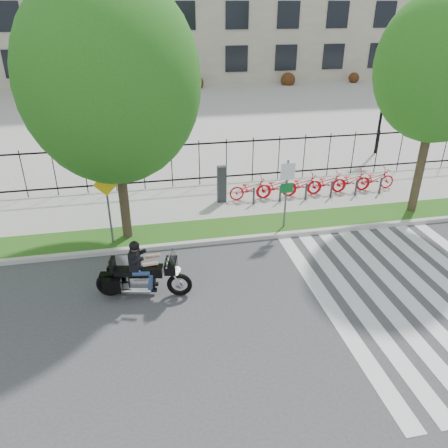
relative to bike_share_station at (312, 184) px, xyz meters
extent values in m
plane|color=#3D3D40|center=(-4.47, -7.20, -0.62)|extent=(120.00, 120.00, 0.00)
cube|color=#B8B5AD|center=(-4.47, -3.10, -0.54)|extent=(60.00, 0.20, 0.15)
cube|color=#225A16|center=(-4.47, -2.25, -0.54)|extent=(60.00, 1.50, 0.15)
cube|color=gray|center=(-4.47, 0.25, -0.54)|extent=(60.00, 3.50, 0.15)
cube|color=gray|center=(-4.47, 17.80, -0.57)|extent=(80.00, 34.00, 0.10)
cylinder|color=black|center=(5.53, 4.80, 1.38)|extent=(0.14, 0.14, 4.00)
cylinder|color=black|center=(5.53, 4.80, 3.28)|extent=(0.06, 0.70, 0.70)
sphere|color=white|center=(5.18, 4.80, 3.38)|extent=(0.36, 0.36, 0.36)
sphere|color=white|center=(5.88, 4.80, 3.38)|extent=(0.36, 0.36, 0.36)
cylinder|color=#33271C|center=(-7.62, -2.25, 1.32)|extent=(0.32, 0.32, 3.58)
ellipsoid|color=#1C5A14|center=(-7.62, -2.25, 4.73)|extent=(5.37, 5.37, 6.18)
cylinder|color=#33271C|center=(3.23, -2.25, 1.52)|extent=(0.32, 0.32, 3.97)
ellipsoid|color=#1C5A14|center=(3.23, -2.25, 4.83)|extent=(4.43, 4.43, 5.10)
cube|color=#2D2D33|center=(-3.86, 0.00, 0.28)|extent=(0.35, 0.25, 1.50)
imported|color=red|center=(-2.66, 0.00, -0.01)|extent=(1.75, 0.61, 0.92)
cylinder|color=#2D2D33|center=(-2.66, -0.50, -0.12)|extent=(0.08, 0.08, 0.70)
imported|color=red|center=(-1.56, 0.00, -0.01)|extent=(1.75, 0.61, 0.92)
cylinder|color=#2D2D33|center=(-1.56, -0.50, -0.12)|extent=(0.08, 0.08, 0.70)
imported|color=red|center=(-0.46, 0.00, -0.01)|extent=(1.75, 0.61, 0.92)
cylinder|color=#2D2D33|center=(-0.46, -0.50, -0.12)|extent=(0.08, 0.08, 0.70)
imported|color=red|center=(0.64, 0.00, -0.01)|extent=(1.75, 0.61, 0.92)
cylinder|color=#2D2D33|center=(0.64, -0.50, -0.12)|extent=(0.08, 0.08, 0.70)
imported|color=red|center=(1.74, 0.00, -0.01)|extent=(1.75, 0.61, 0.92)
cylinder|color=#2D2D33|center=(1.74, -0.50, -0.12)|extent=(0.08, 0.08, 0.70)
imported|color=red|center=(2.84, 0.00, -0.01)|extent=(1.75, 0.61, 0.92)
cylinder|color=#2D2D33|center=(2.84, -0.50, -0.12)|extent=(0.08, 0.08, 0.70)
cylinder|color=#59595B|center=(-2.09, -2.60, 0.78)|extent=(0.07, 0.07, 2.50)
cube|color=white|center=(-2.09, -2.64, 1.63)|extent=(0.50, 0.03, 0.60)
cube|color=#0C6626|center=(-2.09, -2.64, 1.03)|extent=(0.45, 0.03, 0.35)
cylinder|color=#59595B|center=(-8.11, -2.60, 0.73)|extent=(0.07, 0.07, 2.40)
cube|color=yellow|center=(-8.11, -2.64, 1.63)|extent=(0.78, 0.03, 0.78)
torus|color=black|center=(-6.20, -5.81, -0.27)|extent=(0.72, 0.27, 0.71)
torus|color=black|center=(-8.12, -5.41, -0.27)|extent=(0.77, 0.30, 0.75)
cube|color=black|center=(-6.40, -5.77, 0.36)|extent=(0.42, 0.62, 0.31)
cube|color=#26262B|center=(-6.33, -5.78, 0.60)|extent=(0.26, 0.54, 0.31)
cube|color=silver|center=(-7.21, -5.60, -0.15)|extent=(0.68, 0.47, 0.41)
cube|color=black|center=(-6.91, -5.66, 0.19)|extent=(0.63, 0.46, 0.27)
cube|color=black|center=(-7.56, -5.53, 0.17)|extent=(0.78, 0.51, 0.14)
cube|color=black|center=(-7.97, -5.44, 0.39)|extent=(0.17, 0.36, 0.35)
cube|color=black|center=(-8.03, -5.75, -0.10)|extent=(0.54, 0.27, 0.41)
cube|color=black|center=(-7.91, -5.14, -0.10)|extent=(0.54, 0.27, 0.41)
cube|color=black|center=(-7.36, -5.57, 0.54)|extent=(0.33, 0.45, 0.54)
sphere|color=tan|center=(-7.33, -5.58, 0.93)|extent=(0.24, 0.24, 0.24)
sphere|color=black|center=(-7.33, -5.58, 0.97)|extent=(0.28, 0.28, 0.28)
camera|label=1|loc=(-6.97, -15.93, 6.76)|focal=35.00mm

